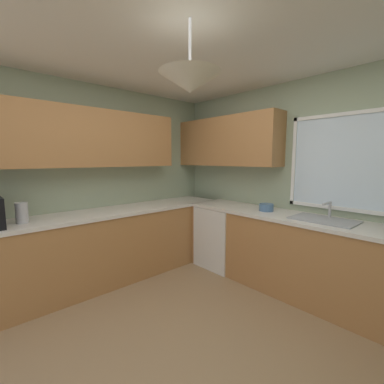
% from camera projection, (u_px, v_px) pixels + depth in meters
% --- Properties ---
extents(ground_plane, '(8.69, 8.69, 0.00)m').
position_uv_depth(ground_plane, '(190.00, 354.00, 2.08)').
color(ground_plane, '#997A56').
extents(room_shell, '(4.07, 3.87, 2.56)m').
position_uv_depth(room_shell, '(199.00, 140.00, 2.46)').
color(room_shell, '#9EAD8E').
rests_on(room_shell, ground_plane).
extents(counter_run_left, '(0.65, 3.48, 0.90)m').
position_uv_depth(counter_run_left, '(101.00, 247.00, 3.24)').
color(counter_run_left, '#AD7542').
rests_on(counter_run_left, ground_plane).
extents(counter_run_back, '(3.16, 0.65, 0.90)m').
position_uv_depth(counter_run_back, '(306.00, 257.00, 2.91)').
color(counter_run_back, '#AD7542').
rests_on(counter_run_back, ground_plane).
extents(dishwasher, '(0.60, 0.60, 0.86)m').
position_uv_depth(dishwasher, '(222.00, 236.00, 3.78)').
color(dishwasher, white).
rests_on(dishwasher, ground_plane).
extents(kettle, '(0.12, 0.12, 0.21)m').
position_uv_depth(kettle, '(22.00, 213.00, 2.61)').
color(kettle, '#B7B7BC').
rests_on(kettle, counter_run_left).
extents(sink_assembly, '(0.62, 0.40, 0.19)m').
position_uv_depth(sink_assembly, '(324.00, 219.00, 2.74)').
color(sink_assembly, '#9EA0A5').
rests_on(sink_assembly, counter_run_back).
extents(bowl, '(0.17, 0.17, 0.09)m').
position_uv_depth(bowl, '(266.00, 207.00, 3.23)').
color(bowl, '#4C7099').
rests_on(bowl, counter_run_back).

